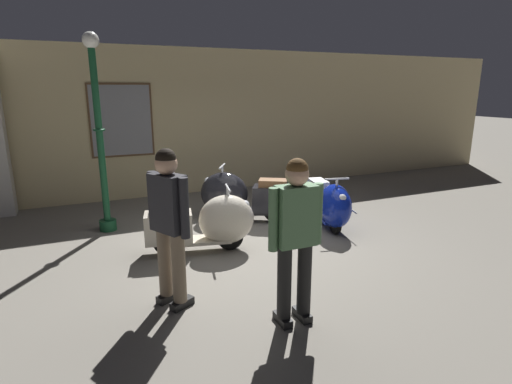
% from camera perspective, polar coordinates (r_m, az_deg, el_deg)
% --- Properties ---
extents(ground_plane, '(60.00, 60.00, 0.00)m').
position_cam_1_polar(ground_plane, '(6.38, 0.41, -7.26)').
color(ground_plane, slate).
extents(showroom_back_wall, '(18.00, 0.63, 3.22)m').
position_cam_1_polar(showroom_back_wall, '(9.38, -9.69, 9.63)').
color(showroom_back_wall, '#CCB784').
rests_on(showroom_back_wall, ground).
extents(scooter_0, '(1.64, 0.77, 0.97)m').
position_cam_1_polar(scooter_0, '(6.00, -6.60, -4.29)').
color(scooter_0, black).
rests_on(scooter_0, ground).
extents(scooter_1, '(1.68, 1.26, 1.02)m').
position_cam_1_polar(scooter_1, '(7.34, -2.41, -0.53)').
color(scooter_1, black).
rests_on(scooter_1, ground).
extents(scooter_2, '(0.75, 1.60, 0.94)m').
position_cam_1_polar(scooter_2, '(7.07, 10.26, -1.63)').
color(scooter_2, black).
rests_on(scooter_2, ground).
extents(lamppost, '(0.28, 0.28, 3.19)m').
position_cam_1_polar(lamppost, '(7.07, -21.14, 7.49)').
color(lamppost, '#144728').
rests_on(lamppost, ground).
extents(visitor_0, '(0.58, 0.27, 1.72)m').
position_cam_1_polar(visitor_0, '(4.00, 5.59, -5.49)').
color(visitor_0, black).
rests_on(visitor_0, ground).
extents(visitor_1, '(0.41, 0.54, 1.76)m').
position_cam_1_polar(visitor_1, '(4.40, -12.12, -3.56)').
color(visitor_1, black).
rests_on(visitor_1, ground).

